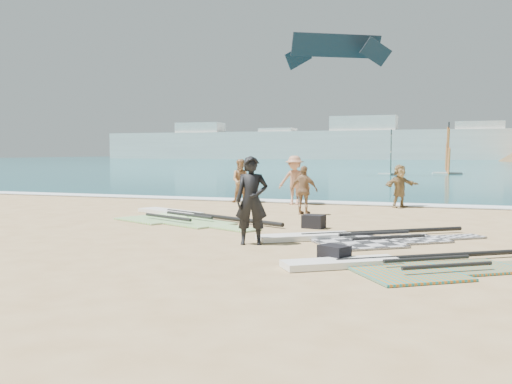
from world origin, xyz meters
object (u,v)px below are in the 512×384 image
(rig_grey, at_px, (355,238))
(beachgoer_right, at_px, (400,186))
(gear_bag_near, at_px, (314,221))
(person_wetsuit, at_px, (252,201))
(rig_green, at_px, (181,217))
(gear_bag_far, at_px, (334,254))
(beachgoer_mid, at_px, (294,180))
(beachgoer_back, at_px, (304,190))
(beachgoer_left, at_px, (242,181))
(rig_orange, at_px, (403,266))

(rig_grey, relative_size, beachgoer_right, 3.21)
(gear_bag_near, xyz_separation_m, person_wetsuit, (-0.65, -3.12, 0.80))
(gear_bag_near, bearing_deg, rig_green, 169.99)
(gear_bag_far, height_order, beachgoer_mid, beachgoer_mid)
(rig_grey, relative_size, rig_green, 0.86)
(person_wetsuit, bearing_deg, gear_bag_near, 59.38)
(person_wetsuit, height_order, beachgoer_back, person_wetsuit)
(gear_bag_near, height_order, beachgoer_back, beachgoer_back)
(gear_bag_near, xyz_separation_m, beachgoer_back, (-1.11, 3.19, 0.62))
(gear_bag_far, bearing_deg, beachgoer_mid, 109.33)
(rig_grey, xyz_separation_m, beachgoer_left, (-6.05, 8.37, 0.84))
(beachgoer_left, height_order, beachgoer_mid, beachgoer_mid)
(rig_orange, xyz_separation_m, beachgoer_back, (-3.88, 7.87, 0.75))
(beachgoer_right, bearing_deg, rig_green, 179.48)
(rig_orange, relative_size, beachgoer_mid, 2.54)
(gear_bag_near, height_order, gear_bag_far, gear_bag_near)
(gear_bag_far, height_order, person_wetsuit, person_wetsuit)
(rig_grey, distance_m, rig_green, 6.34)
(gear_bag_near, bearing_deg, rig_orange, -59.40)
(gear_bag_far, height_order, beachgoer_right, beachgoer_right)
(rig_orange, xyz_separation_m, gear_bag_near, (-2.77, 4.69, 0.13))
(rig_green, height_order, beachgoer_left, beachgoer_left)
(rig_grey, xyz_separation_m, beachgoer_back, (-2.54, 4.96, 0.75))
(person_wetsuit, distance_m, beachgoer_mid, 9.80)
(gear_bag_far, bearing_deg, rig_orange, -5.85)
(rig_green, height_order, gear_bag_near, gear_bag_near)
(beachgoer_back, bearing_deg, rig_grey, 126.87)
(rig_green, distance_m, gear_bag_near, 4.45)
(beachgoer_right, bearing_deg, beachgoer_left, 135.64)
(rig_green, relative_size, beachgoer_back, 3.71)
(gear_bag_far, xyz_separation_m, beachgoer_back, (-2.62, 7.74, 0.64))
(beachgoer_right, bearing_deg, gear_bag_near, -148.75)
(beachgoer_left, bearing_deg, gear_bag_far, -77.33)
(rig_grey, height_order, rig_green, rig_green)
(gear_bag_far, height_order, beachgoer_left, beachgoer_left)
(rig_grey, distance_m, rig_orange, 3.21)
(rig_grey, relative_size, beachgoer_mid, 2.68)
(gear_bag_near, bearing_deg, person_wetsuit, -101.73)
(rig_grey, bearing_deg, beachgoer_back, 80.78)
(rig_orange, bearing_deg, rig_green, 107.67)
(beachgoer_left, xyz_separation_m, beachgoer_right, (6.24, 0.09, -0.09))
(rig_orange, bearing_deg, beachgoer_mid, 79.71)
(person_wetsuit, bearing_deg, beachgoer_mid, 81.30)
(rig_green, distance_m, beachgoer_left, 5.90)
(rig_grey, xyz_separation_m, person_wetsuit, (-2.08, -1.35, 0.93))
(rig_grey, distance_m, person_wetsuit, 2.65)
(beachgoer_mid, xyz_separation_m, beachgoer_back, (1.27, -3.34, -0.15))
(rig_green, bearing_deg, beachgoer_left, 118.05)
(beachgoer_left, relative_size, beachgoer_back, 1.10)
(rig_grey, distance_m, beachgoer_mid, 9.18)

